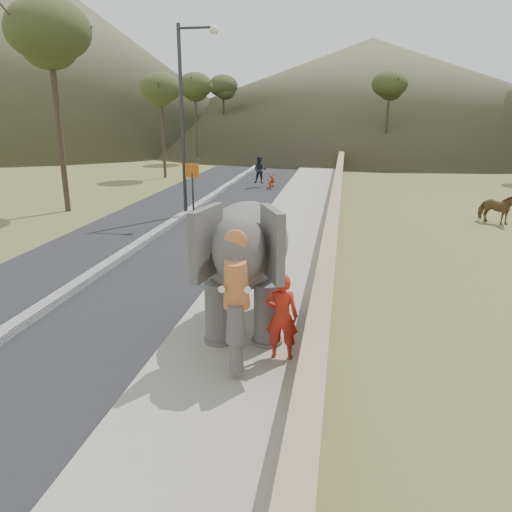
{
  "coord_description": "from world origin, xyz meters",
  "views": [
    {
      "loc": [
        1.97,
        -8.13,
        4.76
      ],
      "look_at": [
        0.2,
        1.88,
        1.7
      ],
      "focal_mm": 35.0,
      "sensor_mm": 36.0,
      "label": 1
    }
  ],
  "objects_px": {
    "motorcyclist": "(267,176)",
    "lamppost": "(188,103)",
    "cow": "(495,209)",
    "elephant_and_man": "(247,263)"
  },
  "relations": [
    {
      "from": "cow",
      "to": "elephant_and_man",
      "type": "distance_m",
      "value": 14.63
    },
    {
      "from": "lamppost",
      "to": "cow",
      "type": "height_order",
      "value": "lamppost"
    },
    {
      "from": "lamppost",
      "to": "cow",
      "type": "xyz_separation_m",
      "value": [
        12.96,
        0.74,
        -4.23
      ]
    },
    {
      "from": "elephant_and_man",
      "to": "lamppost",
      "type": "bearing_deg",
      "value": 112.62
    },
    {
      "from": "motorcyclist",
      "to": "elephant_and_man",
      "type": "bearing_deg",
      "value": -82.42
    },
    {
      "from": "cow",
      "to": "motorcyclist",
      "type": "height_order",
      "value": "motorcyclist"
    },
    {
      "from": "cow",
      "to": "elephant_and_man",
      "type": "xyz_separation_m",
      "value": [
        -8.25,
        -12.05,
        0.92
      ]
    },
    {
      "from": "motorcyclist",
      "to": "lamppost",
      "type": "bearing_deg",
      "value": -103.51
    },
    {
      "from": "lamppost",
      "to": "cow",
      "type": "bearing_deg",
      "value": 3.29
    },
    {
      "from": "lamppost",
      "to": "cow",
      "type": "distance_m",
      "value": 13.65
    }
  ]
}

